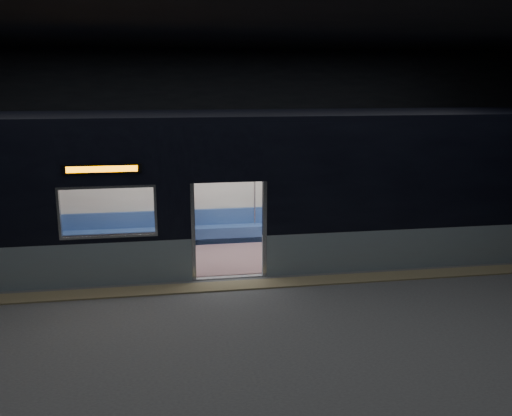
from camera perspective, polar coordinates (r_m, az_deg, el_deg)
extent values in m
cube|color=#47494C|center=(10.53, -2.12, -9.35)|extent=(24.00, 14.00, 0.01)
cube|color=black|center=(9.78, -2.38, 18.75)|extent=(24.00, 14.00, 0.04)
cube|color=black|center=(16.75, -5.21, 7.88)|extent=(24.00, 0.04, 5.00)
cube|color=black|center=(3.30, 13.36, -14.74)|extent=(24.00, 0.04, 5.00)
cube|color=#8C7F59|center=(11.03, -2.49, -8.17)|extent=(22.80, 0.50, 0.03)
cube|color=gray|center=(12.81, 19.34, -3.82)|extent=(8.30, 0.12, 0.90)
cube|color=black|center=(12.46, 19.89, 3.25)|extent=(8.30, 0.12, 2.30)
cube|color=black|center=(10.87, -2.94, 5.74)|extent=(1.40, 0.12, 1.15)
cube|color=#B7BABC|center=(11.14, -6.64, -2.56)|extent=(0.08, 0.14, 2.05)
cube|color=#B7BABC|center=(11.29, 0.89, -2.25)|extent=(0.08, 0.14, 2.05)
cube|color=black|center=(10.84, -15.89, 3.98)|extent=(1.50, 0.04, 0.18)
cube|color=#FF8300|center=(10.83, -15.90, 3.97)|extent=(1.34, 0.03, 0.12)
cube|color=#BBB9AB|center=(13.86, -4.22, 3.05)|extent=(18.00, 0.12, 3.20)
cube|color=black|center=(12.24, -3.74, 9.62)|extent=(18.00, 3.00, 0.15)
cube|color=#846062|center=(12.86, -3.52, -5.02)|extent=(17.76, 2.76, 0.04)
cube|color=#BBB9AB|center=(12.33, -3.68, 5.32)|extent=(17.76, 2.76, 0.10)
cube|color=#324F91|center=(13.86, -4.01, -2.71)|extent=(11.00, 0.48, 0.41)
cube|color=#324F91|center=(13.93, -4.11, -0.89)|extent=(11.00, 0.10, 0.40)
cube|color=#72535C|center=(11.89, -19.11, -6.14)|extent=(4.40, 0.48, 0.41)
cube|color=#72535C|center=(12.53, 12.23, -4.72)|extent=(4.40, 0.48, 0.41)
cylinder|color=silver|center=(11.39, -7.79, -1.48)|extent=(0.04, 0.04, 2.26)
cylinder|color=silver|center=(13.59, -8.06, 0.90)|extent=(0.04, 0.04, 2.26)
cylinder|color=silver|center=(11.59, 1.64, -1.11)|extent=(0.04, 0.04, 2.26)
cylinder|color=silver|center=(13.76, -0.13, 1.18)|extent=(0.04, 0.04, 2.26)
cylinder|color=silver|center=(13.45, -4.11, 4.25)|extent=(11.00, 0.03, 0.03)
cube|color=black|center=(13.50, -8.48, -1.97)|extent=(0.18, 0.50, 0.17)
cube|color=black|center=(13.50, -7.52, -1.94)|extent=(0.18, 0.50, 0.17)
cylinder|color=black|center=(13.35, -8.42, -3.39)|extent=(0.12, 0.12, 0.43)
cylinder|color=black|center=(13.36, -7.45, -3.35)|extent=(0.12, 0.12, 0.43)
cube|color=#D96F7E|center=(13.70, -8.03, -1.64)|extent=(0.43, 0.24, 0.21)
cylinder|color=#D96F7E|center=(13.64, -8.08, -0.08)|extent=(0.44, 0.44, 0.56)
sphere|color=tan|center=(13.53, -8.13, 1.53)|extent=(0.23, 0.23, 0.23)
sphere|color=black|center=(13.57, -8.14, 1.74)|extent=(0.24, 0.24, 0.24)
cube|color=black|center=(13.38, -7.84, -1.38)|extent=(0.36, 0.34, 0.14)
cube|color=white|center=(14.47, 9.15, 2.96)|extent=(1.09, 0.03, 0.71)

